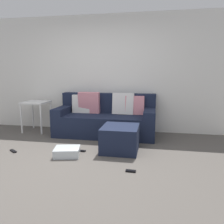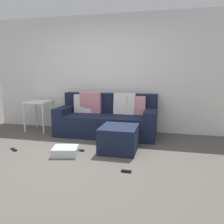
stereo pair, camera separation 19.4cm
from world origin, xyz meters
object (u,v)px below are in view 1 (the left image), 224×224
(remote_near_ottoman, at_px, (131,171))
(remote_under_side_table, at_px, (13,151))
(ottoman, at_px, (120,138))
(remote_by_storage_bin, at_px, (81,151))
(side_table, at_px, (36,106))
(couch_sectional, at_px, (106,119))
(storage_bin, at_px, (67,152))

(remote_near_ottoman, xyz_separation_m, remote_under_side_table, (-2.09, 0.43, 0.00))
(ottoman, height_order, remote_under_side_table, ottoman)
(remote_near_ottoman, xyz_separation_m, remote_by_storage_bin, (-0.94, 0.66, 0.00))
(side_table, distance_m, remote_under_side_table, 1.53)
(remote_under_side_table, bearing_deg, remote_near_ottoman, 22.78)
(couch_sectional, bearing_deg, ottoman, -64.67)
(remote_by_storage_bin, bearing_deg, remote_near_ottoman, -27.25)
(remote_near_ottoman, distance_m, remote_under_side_table, 2.13)
(storage_bin, distance_m, remote_near_ottoman, 1.17)
(side_table, height_order, remote_near_ottoman, side_table)
(couch_sectional, height_order, remote_by_storage_bin, couch_sectional)
(ottoman, distance_m, remote_near_ottoman, 0.91)
(remote_near_ottoman, relative_size, remote_under_side_table, 0.77)
(side_table, bearing_deg, remote_under_side_table, -77.63)
(couch_sectional, height_order, storage_bin, couch_sectional)
(storage_bin, height_order, remote_near_ottoman, storage_bin)
(storage_bin, xyz_separation_m, remote_near_ottoman, (1.10, -0.42, -0.06))
(couch_sectional, xyz_separation_m, remote_by_storage_bin, (-0.19, -1.18, -0.34))
(couch_sectional, xyz_separation_m, ottoman, (0.47, -1.00, -0.13))
(couch_sectional, distance_m, remote_by_storage_bin, 1.24)
(couch_sectional, relative_size, side_table, 3.08)
(couch_sectional, height_order, remote_under_side_table, couch_sectional)
(ottoman, distance_m, remote_under_side_table, 1.87)
(remote_by_storage_bin, height_order, remote_under_side_table, same)
(couch_sectional, xyz_separation_m, remote_under_side_table, (-1.34, -1.42, -0.34))
(side_table, distance_m, remote_by_storage_bin, 1.94)
(couch_sectional, bearing_deg, storage_bin, -103.64)
(remote_near_ottoman, relative_size, remote_by_storage_bin, 0.82)
(couch_sectional, distance_m, ottoman, 1.11)
(couch_sectional, height_order, remote_near_ottoman, couch_sectional)
(ottoman, xyz_separation_m, side_table, (-2.12, 0.97, 0.37))
(ottoman, distance_m, storage_bin, 0.94)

